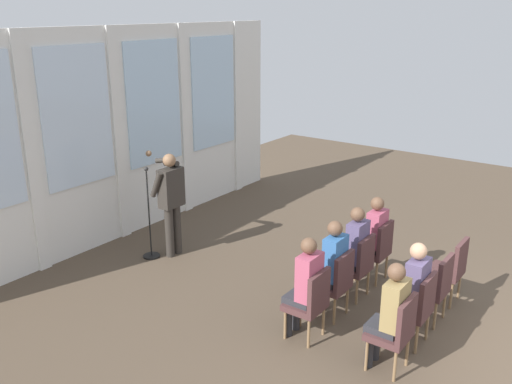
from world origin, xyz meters
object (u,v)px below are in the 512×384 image
at_px(mic_stand, 151,238).
at_px(chair_r1_c0, 396,329).
at_px(chair_r0_c0, 311,301).
at_px(chair_r1_c3, 451,267).
at_px(audience_r0_c0, 305,283).
at_px(audience_r0_c2, 354,248).
at_px(chair_r0_c1, 336,281).
at_px(audience_r0_c3, 373,234).
at_px(chair_r1_c2, 435,285).
at_px(chair_r0_c3, 377,248).
at_px(audience_r0_c1, 331,264).
at_px(audience_r1_c0, 390,311).
at_px(audience_r1_c1, 412,288).
at_px(chair_r1_c1, 417,305).
at_px(chair_r0_c2, 358,263).
at_px(speaker, 171,197).

bearing_deg(mic_stand, chair_r1_c0, -97.02).
height_order(chair_r0_c0, chair_r1_c3, same).
xyz_separation_m(audience_r0_c0, audience_r0_c2, (1.30, -0.00, 0.00)).
bearing_deg(chair_r0_c1, audience_r0_c2, 6.97).
xyz_separation_m(audience_r0_c3, chair_r1_c2, (-0.65, -1.18, -0.20)).
height_order(audience_r0_c2, chair_r0_c3, audience_r0_c2).
height_order(audience_r0_c1, audience_r0_c3, audience_r0_c1).
distance_m(mic_stand, audience_r0_c2, 3.40).
xyz_separation_m(chair_r0_c0, audience_r1_c0, (0.00, -1.02, 0.20)).
bearing_deg(mic_stand, audience_r0_c2, -77.15).
bearing_deg(audience_r1_c0, audience_r0_c3, 29.42).
xyz_separation_m(audience_r1_c1, chair_r1_c3, (1.30, -0.08, -0.21)).
xyz_separation_m(audience_r1_c0, chair_r1_c1, (0.65, -0.08, -0.20)).
height_order(audience_r1_c0, audience_r1_c1, audience_r1_c1).
height_order(chair_r0_c2, chair_r1_c0, same).
xyz_separation_m(audience_r0_c1, chair_r0_c3, (1.30, -0.08, -0.22)).
bearing_deg(speaker, chair_r1_c1, -92.63).
height_order(chair_r1_c0, chair_r1_c3, same).
bearing_deg(chair_r1_c3, chair_r0_c0, 150.58).
height_order(chair_r0_c0, chair_r1_c2, same).
bearing_deg(chair_r0_c2, speaker, 98.22).
bearing_deg(speaker, chair_r0_c2, -81.78).
relative_size(audience_r0_c0, chair_r0_c3, 1.44).
bearing_deg(chair_r0_c0, chair_r1_c0, -90.00).
bearing_deg(audience_r1_c0, chair_r0_c3, 27.58).
distance_m(audience_r1_c0, audience_r1_c1, 0.65).
height_order(mic_stand, audience_r0_c2, mic_stand).
height_order(chair_r0_c3, chair_r1_c1, same).
bearing_deg(audience_r0_c1, chair_r0_c2, -6.94).
height_order(audience_r0_c0, audience_r1_c1, audience_r0_c0).
relative_size(chair_r0_c3, audience_r1_c0, 0.71).
height_order(mic_stand, audience_r0_c1, mic_stand).
bearing_deg(audience_r0_c3, audience_r0_c0, -179.96).
bearing_deg(chair_r1_c0, audience_r1_c0, 90.00).
bearing_deg(audience_r0_c1, audience_r1_c1, -90.00).
relative_size(mic_stand, audience_r0_c0, 1.15).
bearing_deg(chair_r1_c0, audience_r1_c1, 7.05).
height_order(mic_stand, audience_r0_c3, mic_stand).
xyz_separation_m(audience_r0_c2, audience_r1_c0, (-1.30, -1.10, -0.01)).
bearing_deg(speaker, chair_r0_c3, -70.66).
xyz_separation_m(speaker, chair_r1_c1, (-0.20, -4.25, -0.48)).
xyz_separation_m(audience_r1_c0, audience_r1_c1, (0.65, -0.00, 0.00)).
relative_size(chair_r1_c0, chair_r1_c1, 1.00).
relative_size(audience_r1_c1, chair_r1_c2, 1.42).
distance_m(chair_r1_c2, chair_r1_c3, 0.65).
distance_m(chair_r0_c2, chair_r0_c3, 0.65).
height_order(speaker, audience_r0_c3, speaker).
distance_m(mic_stand, chair_r1_c2, 4.54).
distance_m(chair_r0_c1, chair_r1_c0, 1.28).
bearing_deg(audience_r1_c1, audience_r0_c2, 59.39).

